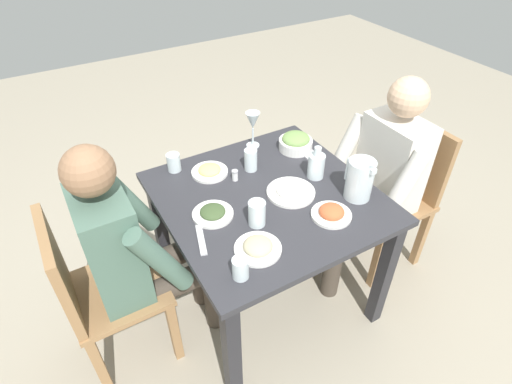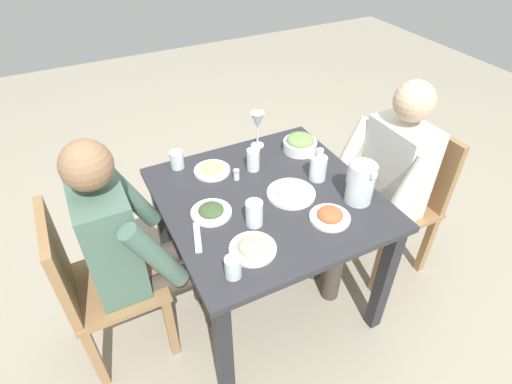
% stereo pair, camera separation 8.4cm
% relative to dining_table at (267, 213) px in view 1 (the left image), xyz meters
% --- Properties ---
extents(ground_plane, '(8.00, 8.00, 0.00)m').
position_rel_dining_table_xyz_m(ground_plane, '(0.00, 0.00, -0.60)').
color(ground_plane, '#9E937F').
extents(dining_table, '(0.94, 0.94, 0.71)m').
position_rel_dining_table_xyz_m(dining_table, '(0.00, 0.00, 0.00)').
color(dining_table, '#2D2D33').
rests_on(dining_table, ground_plane).
extents(chair_near, '(0.40, 0.40, 0.86)m').
position_rel_dining_table_xyz_m(chair_near, '(-0.08, -0.81, -0.12)').
color(chair_near, '#997047').
rests_on(chair_near, ground_plane).
extents(chair_far, '(0.40, 0.40, 0.86)m').
position_rel_dining_table_xyz_m(chair_far, '(0.06, 0.81, -0.12)').
color(chair_far, '#997047').
rests_on(chair_far, ground_plane).
extents(diner_near, '(0.48, 0.53, 1.16)m').
position_rel_dining_table_xyz_m(diner_near, '(-0.08, -0.61, 0.03)').
color(diner_near, silver).
rests_on(diner_near, ground_plane).
extents(diner_far, '(0.48, 0.53, 1.16)m').
position_rel_dining_table_xyz_m(diner_far, '(0.06, 0.61, 0.03)').
color(diner_far, '#4C6B5B').
rests_on(diner_far, ground_plane).
extents(water_pitcher, '(0.16, 0.12, 0.19)m').
position_rel_dining_table_xyz_m(water_pitcher, '(-0.21, -0.34, 0.21)').
color(water_pitcher, silver).
rests_on(water_pitcher, dining_table).
extents(salad_bowl, '(0.18, 0.18, 0.09)m').
position_rel_dining_table_xyz_m(salad_bowl, '(0.26, -0.33, 0.15)').
color(salad_bowl, white).
rests_on(salad_bowl, dining_table).
extents(plate_beans, '(0.19, 0.19, 0.05)m').
position_rel_dining_table_xyz_m(plate_beans, '(-0.27, 0.21, 0.13)').
color(plate_beans, white).
rests_on(plate_beans, dining_table).
extents(plate_yoghurt, '(0.22, 0.22, 0.05)m').
position_rel_dining_table_xyz_m(plate_yoghurt, '(-0.04, -0.10, 0.13)').
color(plate_yoghurt, white).
rests_on(plate_yoghurt, dining_table).
extents(plate_dolmas, '(0.18, 0.18, 0.04)m').
position_rel_dining_table_xyz_m(plate_dolmas, '(-0.00, 0.28, 0.13)').
color(plate_dolmas, white).
rests_on(plate_dolmas, dining_table).
extents(plate_fries, '(0.18, 0.18, 0.04)m').
position_rel_dining_table_xyz_m(plate_fries, '(0.29, 0.16, 0.13)').
color(plate_fries, white).
rests_on(plate_fries, dining_table).
extents(plate_rice_curry, '(0.17, 0.17, 0.05)m').
position_rel_dining_table_xyz_m(plate_rice_curry, '(-0.26, -0.16, 0.13)').
color(plate_rice_curry, white).
rests_on(plate_rice_curry, dining_table).
extents(water_glass_far_left, '(0.06, 0.06, 0.11)m').
position_rel_dining_table_xyz_m(water_glass_far_left, '(0.22, -0.03, 0.17)').
color(water_glass_far_left, silver).
rests_on(water_glass_far_left, dining_table).
extents(water_glass_far_right, '(0.07, 0.07, 0.09)m').
position_rel_dining_table_xyz_m(water_glass_far_right, '(0.40, 0.29, 0.16)').
color(water_glass_far_right, silver).
rests_on(water_glass_far_right, dining_table).
extents(water_glass_near_left, '(0.06, 0.06, 0.09)m').
position_rel_dining_table_xyz_m(water_glass_near_left, '(-0.35, 0.33, 0.16)').
color(water_glass_near_left, silver).
rests_on(water_glass_near_left, dining_table).
extents(water_glass_near_right, '(0.07, 0.07, 0.11)m').
position_rel_dining_table_xyz_m(water_glass_near_right, '(-0.14, 0.14, 0.17)').
color(water_glass_near_right, silver).
rests_on(water_glass_near_right, dining_table).
extents(wine_glass, '(0.08, 0.08, 0.20)m').
position_rel_dining_table_xyz_m(wine_glass, '(0.40, -0.15, 0.25)').
color(wine_glass, silver).
rests_on(wine_glass, dining_table).
extents(oil_carafe, '(0.08, 0.08, 0.16)m').
position_rel_dining_table_xyz_m(oil_carafe, '(0.01, -0.27, 0.17)').
color(oil_carafe, silver).
rests_on(oil_carafe, dining_table).
extents(salt_shaker, '(0.03, 0.03, 0.05)m').
position_rel_dining_table_xyz_m(salt_shaker, '(0.18, 0.07, 0.14)').
color(salt_shaker, white).
rests_on(salt_shaker, dining_table).
extents(fork_near, '(0.17, 0.07, 0.01)m').
position_rel_dining_table_xyz_m(fork_near, '(-0.11, 0.38, 0.12)').
color(fork_near, silver).
rests_on(fork_near, dining_table).
extents(knife_near, '(0.19, 0.04, 0.01)m').
position_rel_dining_table_xyz_m(knife_near, '(0.26, -0.38, 0.12)').
color(knife_near, silver).
rests_on(knife_near, dining_table).
extents(fork_far, '(0.17, 0.04, 0.01)m').
position_rel_dining_table_xyz_m(fork_far, '(0.14, -0.34, 0.12)').
color(fork_far, silver).
rests_on(fork_far, dining_table).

